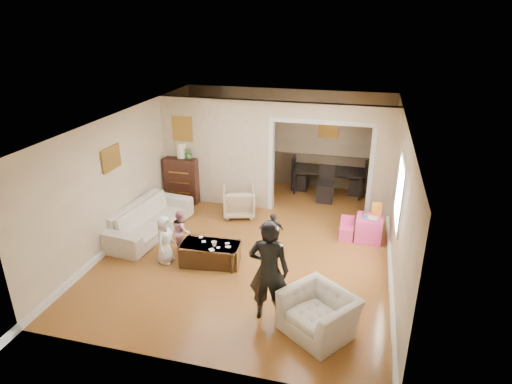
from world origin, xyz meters
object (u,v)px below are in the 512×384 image
(sofa, at_px, (150,219))
(armchair_back, at_px, (239,202))
(dining_table, at_px, (328,180))
(table_lamp, at_px, (181,150))
(coffee_cup, at_px, (214,244))
(cyan_cup, at_px, (365,216))
(armchair_front, at_px, (319,314))
(child_kneel_b, at_px, (182,231))
(dresser, at_px, (183,179))
(coffee_table, at_px, (211,254))
(child_kneel_a, at_px, (165,239))
(child_toddler, at_px, (273,233))
(play_table, at_px, (369,229))
(adult_person, at_px, (269,271))

(sofa, relative_size, armchair_back, 3.10)
(dining_table, bearing_deg, sofa, -136.10)
(sofa, xyz_separation_m, table_lamp, (0.01, 1.83, 0.99))
(coffee_cup, height_order, cyan_cup, cyan_cup)
(table_lamp, relative_size, coffee_cup, 3.50)
(armchair_front, distance_m, table_lamp, 5.72)
(cyan_cup, bearing_deg, armchair_back, 169.64)
(dining_table, height_order, child_kneel_b, child_kneel_b)
(dresser, distance_m, coffee_table, 3.17)
(armchair_back, bearing_deg, dining_table, -150.70)
(armchair_back, bearing_deg, cyan_cup, 152.44)
(sofa, bearing_deg, cyan_cup, -73.19)
(child_kneel_a, xyz_separation_m, child_toddler, (1.90, 0.90, -0.07))
(dresser, xyz_separation_m, coffee_cup, (1.78, -2.71, -0.11))
(armchair_front, height_order, child_toddler, child_toddler)
(play_table, height_order, adult_person, adult_person)
(adult_person, distance_m, child_kneel_b, 2.67)
(armchair_back, xyz_separation_m, child_toddler, (1.13, -1.43, 0.07))
(armchair_front, height_order, table_lamp, table_lamp)
(armchair_front, bearing_deg, adult_person, -153.47)
(dresser, height_order, table_lamp, table_lamp)
(dresser, distance_m, play_table, 4.67)
(coffee_cup, bearing_deg, play_table, 32.30)
(dresser, bearing_deg, child_toddler, -35.07)
(coffee_cup, height_order, dining_table, dining_table)
(sofa, relative_size, coffee_cup, 22.16)
(dresser, relative_size, coffee_table, 1.04)
(cyan_cup, xyz_separation_m, child_kneel_a, (-3.63, -1.81, -0.08))
(adult_person, bearing_deg, child_toddler, -83.28)
(sofa, height_order, play_table, sofa)
(armchair_back, xyz_separation_m, table_lamp, (-1.59, 0.48, 0.99))
(sofa, distance_m, child_toddler, 2.74)
(armchair_back, height_order, child_kneel_a, child_kneel_a)
(adult_person, bearing_deg, armchair_front, 166.54)
(coffee_table, xyz_separation_m, coffee_cup, (0.10, -0.05, 0.25))
(coffee_cup, distance_m, cyan_cup, 3.18)
(armchair_back, xyz_separation_m, coffee_table, (0.08, -2.18, -0.13))
(sofa, xyz_separation_m, child_kneel_b, (0.98, -0.54, 0.12))
(armchair_front, distance_m, dining_table, 5.58)
(coffee_cup, bearing_deg, child_kneel_a, -173.99)
(table_lamp, height_order, child_toddler, table_lamp)
(sofa, bearing_deg, coffee_table, -110.06)
(coffee_table, relative_size, child_kneel_b, 1.22)
(table_lamp, height_order, dining_table, table_lamp)
(table_lamp, distance_m, play_table, 4.78)
(coffee_cup, relative_size, play_table, 0.19)
(sofa, distance_m, coffee_cup, 2.00)
(adult_person, bearing_deg, coffee_table, -45.49)
(dining_table, xyz_separation_m, child_toddler, (-0.73, -3.40, 0.08))
(armchair_front, bearing_deg, child_kneel_b, -174.00)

